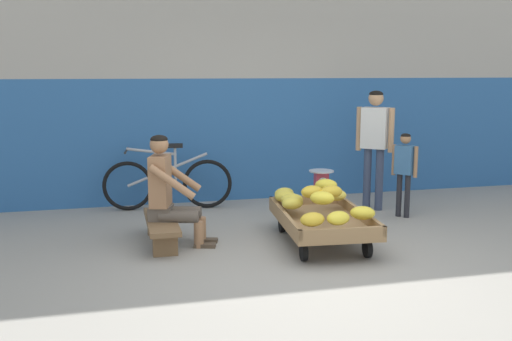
# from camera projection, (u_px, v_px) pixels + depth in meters

# --- Properties ---
(ground_plane) EXTENTS (80.00, 80.00, 0.00)m
(ground_plane) POSITION_uv_depth(u_px,v_px,m) (319.00, 273.00, 5.15)
(ground_plane) COLOR gray
(back_wall) EXTENTS (16.00, 0.30, 3.35)m
(back_wall) POSITION_uv_depth(u_px,v_px,m) (240.00, 78.00, 7.95)
(back_wall) COLOR #2D609E
(back_wall) RESTS_ON ground
(banana_cart) EXTENTS (0.95, 1.50, 0.36)m
(banana_cart) POSITION_uv_depth(u_px,v_px,m) (322.00, 221.00, 5.98)
(banana_cart) COLOR #99754C
(banana_cart) RESTS_ON ground
(banana_pile) EXTENTS (0.89, 1.44, 0.26)m
(banana_pile) POSITION_uv_depth(u_px,v_px,m) (315.00, 200.00, 5.94)
(banana_pile) COLOR yellow
(banana_pile) RESTS_ON banana_cart
(low_bench) EXTENTS (0.30, 1.10, 0.27)m
(low_bench) POSITION_uv_depth(u_px,v_px,m) (161.00, 226.00, 5.97)
(low_bench) COLOR brown
(low_bench) RESTS_ON ground
(vendor_seated) EXTENTS (0.73, 0.59, 1.14)m
(vendor_seated) POSITION_uv_depth(u_px,v_px,m) (169.00, 191.00, 5.90)
(vendor_seated) COLOR #9E704C
(vendor_seated) RESTS_ON ground
(plastic_crate) EXTENTS (0.36, 0.28, 0.30)m
(plastic_crate) POSITION_uv_depth(u_px,v_px,m) (321.00, 206.00, 7.03)
(plastic_crate) COLOR #19847F
(plastic_crate) RESTS_ON ground
(weighing_scale) EXTENTS (0.30, 0.30, 0.29)m
(weighing_scale) POSITION_uv_depth(u_px,v_px,m) (321.00, 182.00, 6.98)
(weighing_scale) COLOR #28282D
(weighing_scale) RESTS_ON plastic_crate
(bicycle_near_left) EXTENTS (1.66, 0.48, 0.86)m
(bicycle_near_left) POSITION_uv_depth(u_px,v_px,m) (168.00, 182.00, 7.47)
(bicycle_near_left) COLOR black
(bicycle_near_left) RESTS_ON ground
(customer_adult) EXTENTS (0.39, 0.36, 1.53)m
(customer_adult) POSITION_uv_depth(u_px,v_px,m) (375.00, 136.00, 7.36)
(customer_adult) COLOR #38425B
(customer_adult) RESTS_ON ground
(customer_child) EXTENTS (0.24, 0.27, 1.03)m
(customer_child) POSITION_uv_depth(u_px,v_px,m) (404.00, 166.00, 7.02)
(customer_child) COLOR #232328
(customer_child) RESTS_ON ground
(shopping_bag) EXTENTS (0.18, 0.12, 0.24)m
(shopping_bag) POSITION_uv_depth(u_px,v_px,m) (356.00, 218.00, 6.60)
(shopping_bag) COLOR silver
(shopping_bag) RESTS_ON ground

